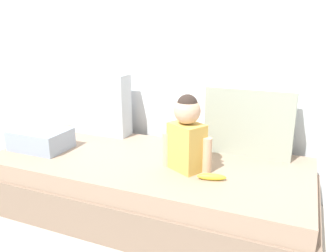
{
  "coord_description": "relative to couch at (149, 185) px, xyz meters",
  "views": [
    {
      "loc": [
        0.93,
        -1.89,
        1.26
      ],
      "look_at": [
        0.15,
        0.0,
        0.64
      ],
      "focal_mm": 35.91,
      "sensor_mm": 36.0,
      "label": 1
    }
  ],
  "objects": [
    {
      "name": "folded_blanket",
      "position": [
        -0.81,
        -0.12,
        0.27
      ],
      "size": [
        0.4,
        0.28,
        0.14
      ],
      "primitive_type": "cube",
      "color": "#8E9EB2",
      "rests_on": "couch"
    },
    {
      "name": "back_wall",
      "position": [
        0.0,
        0.6,
        0.97
      ],
      "size": [
        5.37,
        0.1,
        2.33
      ],
      "primitive_type": "cube",
      "color": "silver",
      "rests_on": "ground"
    },
    {
      "name": "ground_plane",
      "position": [
        0.0,
        0.0,
        -0.19
      ],
      "size": [
        12.0,
        12.0,
        0.0
      ],
      "primitive_type": "plane",
      "color": "#B2ADA3"
    },
    {
      "name": "couch",
      "position": [
        0.0,
        0.0,
        0.0
      ],
      "size": [
        2.17,
        0.94,
        0.39
      ],
      "color": "#826C5B",
      "rests_on": "ground"
    },
    {
      "name": "throw_pillow_right",
      "position": [
        0.6,
        0.37,
        0.43
      ],
      "size": [
        0.59,
        0.16,
        0.47
      ],
      "primitive_type": "cube",
      "color": "#99A393",
      "rests_on": "couch"
    },
    {
      "name": "banana",
      "position": [
        0.48,
        -0.14,
        0.22
      ],
      "size": [
        0.18,
        0.09,
        0.04
      ],
      "primitive_type": "ellipsoid",
      "rotation": [
        0.0,
        0.0,
        0.26
      ],
      "color": "yellow",
      "rests_on": "couch"
    },
    {
      "name": "toddler",
      "position": [
        0.29,
        -0.05,
        0.43
      ],
      "size": [
        0.32,
        0.23,
        0.48
      ],
      "color": "gold",
      "rests_on": "couch"
    },
    {
      "name": "throw_pillow_left",
      "position": [
        -0.6,
        0.37,
        0.45
      ],
      "size": [
        0.48,
        0.16,
        0.5
      ],
      "primitive_type": "cube",
      "color": "#B2BCC6",
      "rests_on": "couch"
    }
  ]
}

